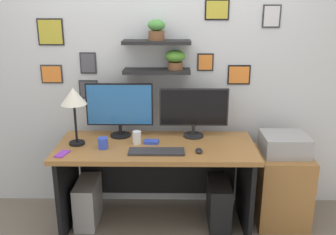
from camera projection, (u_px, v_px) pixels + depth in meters
name	position (u px, v px, depth m)	size (l,w,h in m)	color
ground_plane	(157.00, 223.00, 3.32)	(8.00, 8.00, 0.00)	#70665B
back_wall_assembly	(157.00, 64.00, 3.33)	(4.40, 0.24, 2.70)	silver
desk	(156.00, 165.00, 3.21)	(1.64, 0.68, 0.75)	#9E6B38
monitor_left	(120.00, 107.00, 3.23)	(0.58, 0.18, 0.47)	black
monitor_right	(194.00, 110.00, 3.23)	(0.59, 0.18, 0.43)	black
keyboard	(156.00, 152.00, 2.94)	(0.44, 0.14, 0.02)	#2D2D33
computer_mouse	(199.00, 151.00, 2.94)	(0.06, 0.09, 0.03)	black
desk_lamp	(74.00, 99.00, 3.00)	(0.21, 0.21, 0.48)	black
cell_phone	(62.00, 154.00, 2.91)	(0.07, 0.14, 0.01)	purple
coffee_mug	(103.00, 143.00, 3.01)	(0.08, 0.08, 0.09)	blue
scissors_tray	(151.00, 142.00, 3.13)	(0.12, 0.08, 0.02)	blue
water_cup	(137.00, 138.00, 3.11)	(0.07, 0.07, 0.11)	white
drawer_cabinet	(280.00, 187.00, 3.31)	(0.44, 0.50, 0.64)	#9E6B38
printer	(285.00, 144.00, 3.18)	(0.38, 0.34, 0.17)	#9E9EA3
computer_tower_left	(88.00, 202.00, 3.30)	(0.18, 0.40, 0.39)	#99999E
computer_tower_right	(219.00, 203.00, 3.26)	(0.18, 0.40, 0.41)	black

